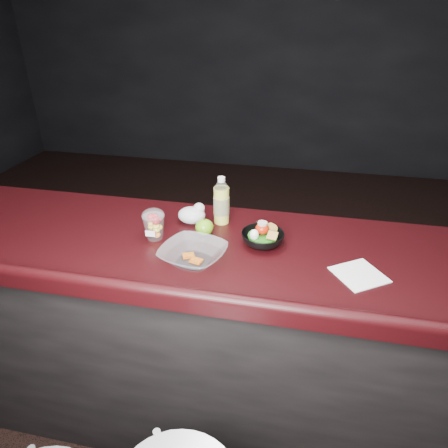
{
  "coord_description": "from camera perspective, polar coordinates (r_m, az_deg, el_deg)",
  "views": [
    {
      "loc": [
        0.28,
        -1.04,
        1.87
      ],
      "look_at": [
        -0.01,
        0.34,
        1.1
      ],
      "focal_mm": 32.0,
      "sensor_mm": 36.0,
      "label": 1
    }
  ],
  "objects": [
    {
      "name": "room_shell",
      "position": [
        1.08,
        -3.65,
        26.63
      ],
      "size": [
        8.0,
        8.0,
        8.0
      ],
      "color": "black",
      "rests_on": "ground"
    },
    {
      "name": "green_apple",
      "position": [
        1.67,
        -2.83,
        -0.47
      ],
      "size": [
        0.08,
        0.08,
        0.08
      ],
      "color": "#39860F",
      "rests_on": "counter"
    },
    {
      "name": "fruit_cup",
      "position": [
        1.66,
        -10.0,
        0.05
      ],
      "size": [
        0.09,
        0.09,
        0.13
      ],
      "color": "white",
      "rests_on": "counter"
    },
    {
      "name": "plastic_bag",
      "position": [
        1.77,
        -4.5,
        1.39
      ],
      "size": [
        0.12,
        0.1,
        0.09
      ],
      "color": "silver",
      "rests_on": "counter"
    },
    {
      "name": "takeout_bowl",
      "position": [
        1.51,
        -4.44,
        -4.34
      ],
      "size": [
        0.29,
        0.29,
        0.06
      ],
      "rotation": [
        0.0,
        0.0,
        -0.24
      ],
      "color": "silver",
      "rests_on": "counter"
    },
    {
      "name": "lemonade_bottle",
      "position": [
        1.75,
        -0.37,
        2.91
      ],
      "size": [
        0.07,
        0.07,
        0.21
      ],
      "color": "yellow",
      "rests_on": "counter"
    },
    {
      "name": "paper_napkin",
      "position": [
        1.52,
        18.74,
        -6.87
      ],
      "size": [
        0.22,
        0.22,
        0.0
      ],
      "primitive_type": "cube",
      "rotation": [
        0.0,
        0.0,
        0.59
      ],
      "color": "white",
      "rests_on": "counter"
    },
    {
      "name": "counter",
      "position": [
        1.93,
        0.01,
        -16.12
      ],
      "size": [
        4.06,
        0.71,
        1.02
      ],
      "color": "black",
      "rests_on": "ground"
    },
    {
      "name": "snack_bowl",
      "position": [
        1.61,
        5.49,
        -1.91
      ],
      "size": [
        0.21,
        0.21,
        0.09
      ],
      "rotation": [
        0.0,
        0.0,
        -0.28
      ],
      "color": "black",
      "rests_on": "counter"
    }
  ]
}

